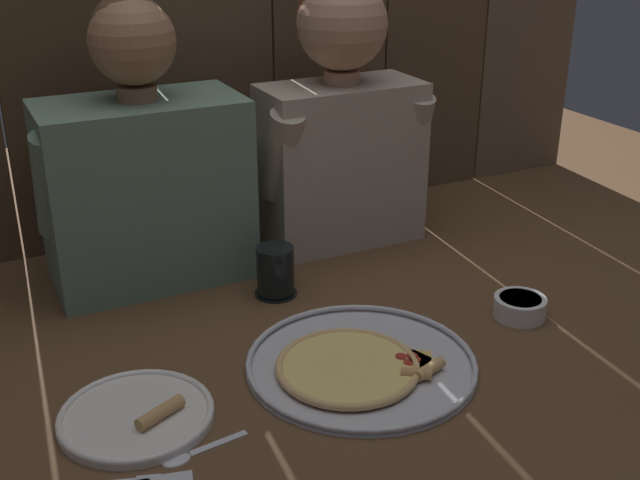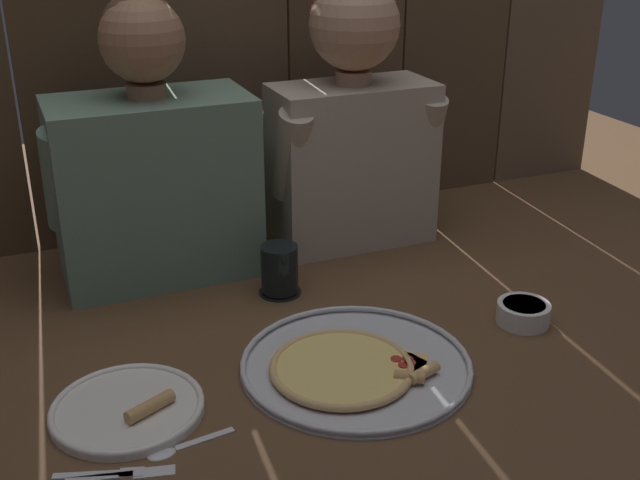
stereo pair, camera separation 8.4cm
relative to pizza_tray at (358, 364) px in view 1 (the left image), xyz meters
name	(u,v)px [view 1 (the left image)]	position (x,y,z in m)	size (l,w,h in m)	color
ground_plane	(344,349)	(0.01, 0.07, -0.01)	(3.20, 3.20, 0.00)	brown
pizza_tray	(358,364)	(0.00, 0.00, 0.00)	(0.41, 0.41, 0.03)	silver
dinner_plate	(137,415)	(-0.38, 0.03, 0.00)	(0.25, 0.25, 0.03)	white
drinking_glass	(275,271)	(-0.02, 0.33, 0.04)	(0.09, 0.09, 0.11)	black
dipping_bowl	(520,306)	(0.38, 0.03, 0.01)	(0.10, 0.10, 0.04)	white
table_spoon	(190,453)	(-0.34, -0.09, -0.01)	(0.14, 0.04, 0.01)	silver
diner_left	(144,164)	(-0.22, 0.52, 0.25)	(0.45, 0.23, 0.60)	slate
diner_right	(341,116)	(0.24, 0.53, 0.29)	(0.41, 0.22, 0.61)	#B2A38E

